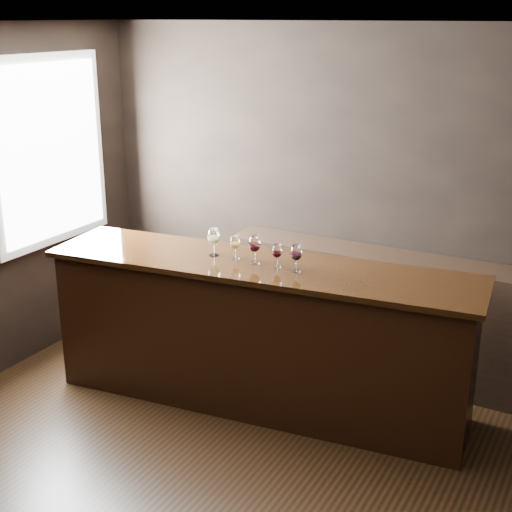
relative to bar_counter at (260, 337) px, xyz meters
The scene contains 10 objects.
ground 1.28m from the bar_counter, 71.25° to the right, with size 5.00×5.00×0.00m, color black.
room_shell 1.61m from the bar_counter, 81.93° to the right, with size 5.02×4.52×2.81m.
bar_counter is the anchor object (origin of this frame).
bar_top 0.57m from the bar_counter, ahead, with size 3.22×0.75×0.04m, color black.
back_bar_shelf 1.19m from the bar_counter, 51.83° to the left, with size 2.86×0.40×1.03m, color black.
glass_white 0.83m from the bar_counter, behind, with size 0.09×0.09×0.21m.
glass_amber 0.74m from the bar_counter, behind, with size 0.08×0.08×0.18m.
glass_red_a 0.73m from the bar_counter, 153.11° to the right, with size 0.09×0.09×0.21m.
glass_red_b 0.72m from the bar_counter, ahead, with size 0.07×0.07×0.17m.
glass_red_c 0.78m from the bar_counter, ahead, with size 0.08×0.08×0.20m.
Camera 1 is at (1.95, -3.19, 2.85)m, focal length 50.00 mm.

